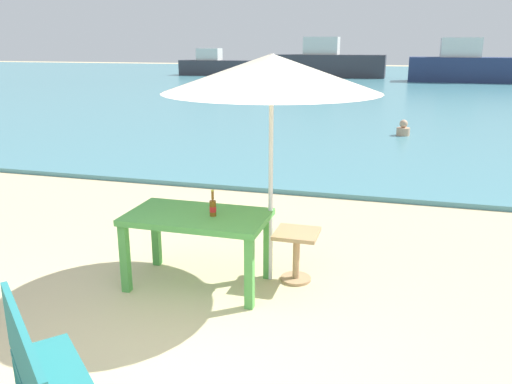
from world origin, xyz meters
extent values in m
plane|color=beige|center=(0.00, 0.00, 0.00)|extent=(120.00, 120.00, 0.00)
cube|color=teal|center=(0.00, 30.00, 0.04)|extent=(120.00, 50.00, 0.08)
cube|color=#4C9E47|center=(-0.39, 1.54, 0.73)|extent=(1.40, 0.80, 0.06)
cube|color=#4C9E47|center=(-1.03, 1.20, 0.35)|extent=(0.08, 0.08, 0.70)
cube|color=#4C9E47|center=(0.25, 1.20, 0.35)|extent=(0.08, 0.08, 0.70)
cube|color=#4C9E47|center=(-1.03, 1.88, 0.35)|extent=(0.08, 0.08, 0.70)
cube|color=#4C9E47|center=(0.25, 1.88, 0.35)|extent=(0.08, 0.08, 0.70)
cylinder|color=brown|center=(-0.22, 1.53, 0.84)|extent=(0.06, 0.06, 0.16)
cone|color=brown|center=(-0.22, 1.53, 0.92)|extent=(0.06, 0.06, 0.03)
cylinder|color=brown|center=(-0.22, 1.53, 0.97)|extent=(0.03, 0.03, 0.09)
cylinder|color=red|center=(-0.22, 1.53, 0.83)|extent=(0.07, 0.07, 0.05)
cylinder|color=gold|center=(-0.22, 1.53, 1.02)|extent=(0.03, 0.03, 0.01)
cylinder|color=silver|center=(0.28, 1.86, 1.15)|extent=(0.04, 0.04, 2.30)
cone|color=beige|center=(0.28, 1.86, 2.12)|extent=(2.10, 2.10, 0.36)
cube|color=tan|center=(0.55, 1.90, 0.52)|extent=(0.44, 0.44, 0.04)
cylinder|color=tan|center=(0.55, 1.90, 0.25)|extent=(0.07, 0.07, 0.50)
cylinder|color=tan|center=(0.55, 1.90, 0.01)|extent=(0.32, 0.32, 0.03)
cube|color=#237275|center=(-0.38, -0.97, 0.73)|extent=(0.93, 0.82, 0.44)
cube|color=#237275|center=(-0.59, -0.38, 0.21)|extent=(0.06, 0.06, 0.42)
cylinder|color=tan|center=(1.54, 10.95, 0.18)|extent=(0.34, 0.34, 0.20)
sphere|color=tan|center=(1.54, 10.95, 0.39)|extent=(0.21, 0.21, 0.21)
cube|color=#38383F|center=(-12.31, 34.65, 0.63)|extent=(5.41, 1.48, 1.11)
cube|color=silver|center=(-12.80, 34.65, 1.62)|extent=(1.72, 1.11, 0.86)
cube|color=navy|center=(5.30, 32.20, 0.83)|extent=(7.32, 2.00, 1.50)
cube|color=silver|center=(4.63, 32.20, 2.16)|extent=(2.33, 1.50, 1.16)
cube|color=#38383F|center=(-3.71, 34.93, 0.86)|extent=(7.59, 2.07, 1.55)
cube|color=silver|center=(-4.40, 34.93, 2.24)|extent=(2.42, 1.55, 1.21)
camera|label=1|loc=(1.50, -2.99, 2.39)|focal=36.36mm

